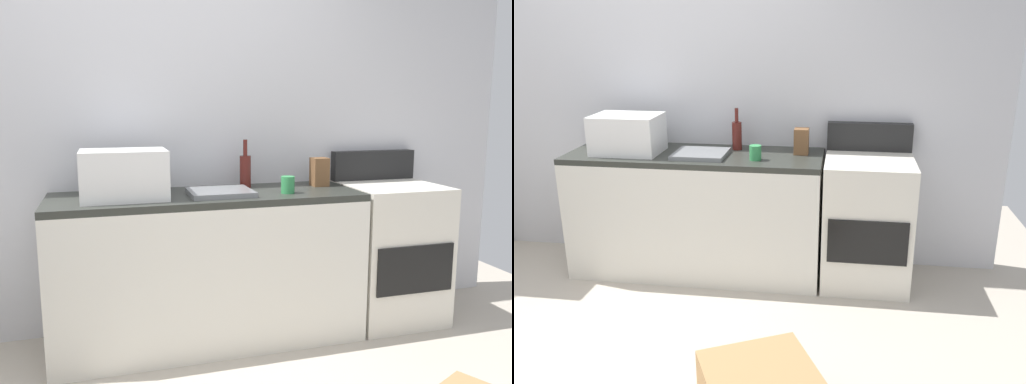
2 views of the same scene
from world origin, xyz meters
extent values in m
cube|color=silver|center=(0.00, 1.55, 1.30)|extent=(5.00, 0.10, 2.60)
cube|color=silver|center=(0.30, 1.20, 0.43)|extent=(1.80, 0.60, 0.86)
cube|color=#2D302B|center=(0.30, 1.20, 0.88)|extent=(1.80, 0.60, 0.04)
cube|color=silver|center=(1.52, 1.20, 0.45)|extent=(0.60, 0.60, 0.90)
cube|color=black|center=(1.52, 0.90, 0.42)|extent=(0.52, 0.02, 0.30)
cube|color=black|center=(1.52, 1.46, 1.00)|extent=(0.60, 0.08, 0.20)
cube|color=white|center=(-0.17, 1.16, 1.04)|extent=(0.46, 0.34, 0.27)
cube|color=slate|center=(0.36, 1.13, 0.92)|extent=(0.36, 0.32, 0.03)
cylinder|color=#591E19|center=(0.57, 1.36, 1.00)|extent=(0.07, 0.07, 0.20)
cylinder|color=#591E19|center=(0.57, 1.36, 1.15)|extent=(0.03, 0.03, 0.10)
cylinder|color=#338C4C|center=(0.75, 1.08, 0.95)|extent=(0.08, 0.08, 0.10)
cube|color=brown|center=(1.05, 1.29, 0.99)|extent=(0.10, 0.10, 0.18)
camera|label=1|loc=(-0.26, -1.70, 1.40)|focal=35.95mm
camera|label=2|loc=(1.34, -2.37, 1.82)|focal=37.63mm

